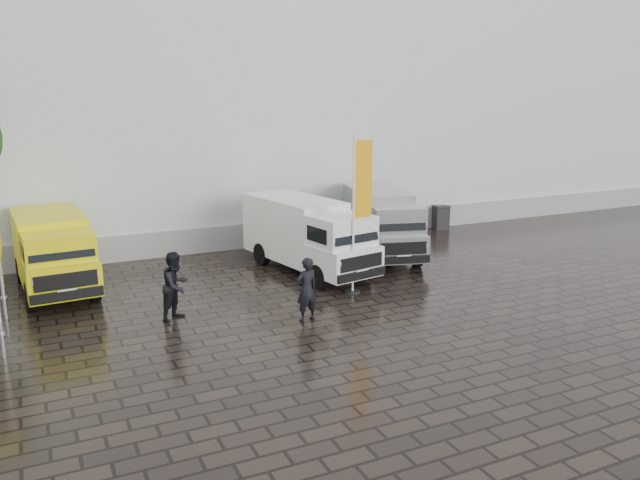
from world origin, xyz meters
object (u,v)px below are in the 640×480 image
object	(u,v)px
van_yellow	(53,254)
wheelie_bin	(441,217)
van_silver	(382,224)
person_front	(307,290)
flagpole	(359,205)
person_tent	(176,286)
van_white	(308,237)

from	to	relation	value
van_yellow	wheelie_bin	distance (m)	16.90
van_silver	person_front	world-z (taller)	van_silver
flagpole	person_tent	size ratio (longest dim) A/B	2.58
van_yellow	van_white	distance (m)	8.35
van_silver	flagpole	size ratio (longest dim) A/B	1.15
van_white	person_tent	xyz separation A→B (m)	(-5.29, -2.75, -0.30)
person_front	person_tent	bearing A→B (deg)	-37.06
wheelie_bin	van_yellow	bearing A→B (deg)	-159.93
van_white	wheelie_bin	size ratio (longest dim) A/B	5.24
person_front	person_tent	world-z (taller)	person_tent
van_white	wheelie_bin	bearing A→B (deg)	13.69
van_white	wheelie_bin	world-z (taller)	van_white
wheelie_bin	flagpole	bearing A→B (deg)	-128.59
van_white	flagpole	xyz separation A→B (m)	(0.49, -2.74, 1.53)
van_yellow	person_front	size ratio (longest dim) A/B	2.87
van_yellow	van_silver	size ratio (longest dim) A/B	0.91
van_yellow	person_tent	xyz separation A→B (m)	(2.93, -4.23, -0.24)
van_yellow	person_tent	size ratio (longest dim) A/B	2.70
flagpole	person_front	xyz separation A→B (m)	(-2.57, -1.73, -1.88)
van_yellow	flagpole	distance (m)	9.81
van_yellow	person_tent	bearing A→B (deg)	-59.40
van_silver	wheelie_bin	size ratio (longest dim) A/B	5.15
person_tent	van_yellow	bearing A→B (deg)	85.40
wheelie_bin	person_front	size ratio (longest dim) A/B	0.61
person_front	person_tent	distance (m)	3.65
wheelie_bin	van_silver	bearing A→B (deg)	-137.43
van_yellow	person_front	distance (m)	8.56
wheelie_bin	person_tent	xyz separation A→B (m)	(-13.80, -6.58, 0.41)
wheelie_bin	person_front	world-z (taller)	person_front
flagpole	van_yellow	bearing A→B (deg)	154.19
person_front	wheelie_bin	bearing A→B (deg)	-150.93
van_white	person_tent	distance (m)	5.97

